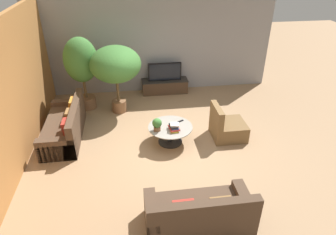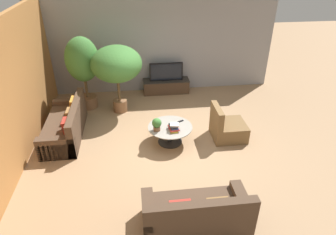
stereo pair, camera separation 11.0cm
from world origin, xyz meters
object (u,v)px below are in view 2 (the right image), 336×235
at_px(coffee_table, 170,131).
at_px(couch_near_entry, 196,214).
at_px(media_console, 166,86).
at_px(couch_by_wall, 66,125).
at_px(potted_palm_tall, 83,63).
at_px(armchair_wicker, 227,128).
at_px(potted_plant_tabletop, 157,124).
at_px(potted_palm_corner, 117,65).
at_px(television, 166,72).

xyz_separation_m(coffee_table, couch_near_entry, (0.12, -2.56, -0.02)).
relative_size(media_console, couch_by_wall, 0.71).
relative_size(media_console, potted_palm_tall, 0.70).
relative_size(couch_near_entry, armchair_wicker, 2.08).
bearing_deg(armchair_wicker, potted_palm_tall, 60.04).
height_order(couch_by_wall, potted_plant_tabletop, couch_by_wall).
height_order(couch_by_wall, armchair_wicker, armchair_wicker).
xyz_separation_m(couch_near_entry, potted_palm_tall, (-2.28, 4.65, 1.07)).
bearing_deg(media_console, potted_palm_corner, -143.51).
height_order(potted_palm_tall, potted_plant_tabletop, potted_palm_tall).
bearing_deg(potted_palm_corner, armchair_wicker, -32.94).
relative_size(coffee_table, armchair_wicker, 1.23).
distance_m(couch_by_wall, potted_palm_corner, 2.05).
distance_m(couch_by_wall, potted_plant_tabletop, 2.34).
bearing_deg(armchair_wicker, couch_near_entry, 153.48).
height_order(media_console, potted_palm_tall, potted_palm_tall).
xyz_separation_m(armchair_wicker, potted_plant_tabletop, (-1.73, -0.16, 0.34)).
relative_size(media_console, armchair_wicker, 1.70).
height_order(armchair_wicker, potted_palm_tall, potted_palm_tall).
bearing_deg(media_console, television, -90.00).
xyz_separation_m(television, potted_plant_tabletop, (-0.55, -2.94, -0.10)).
bearing_deg(potted_palm_corner, couch_by_wall, -138.94).
distance_m(potted_palm_corner, potted_plant_tabletop, 2.21).
bearing_deg(couch_near_entry, media_console, -91.20).
height_order(couch_near_entry, potted_plant_tabletop, couch_near_entry).
distance_m(media_console, coffee_table, 2.83).
bearing_deg(armchair_wicker, potted_plant_tabletop, 95.32).
distance_m(couch_near_entry, potted_palm_corner, 4.63).
height_order(television, potted_palm_tall, potted_palm_tall).
relative_size(television, armchair_wicker, 1.22).
height_order(coffee_table, potted_palm_corner, potted_palm_corner).
height_order(couch_near_entry, potted_palm_tall, potted_palm_tall).
bearing_deg(television, potted_palm_corner, -143.55).
bearing_deg(potted_plant_tabletop, armchair_wicker, 5.32).
height_order(television, armchair_wicker, television).
distance_m(armchair_wicker, potted_plant_tabletop, 1.77).
relative_size(couch_near_entry, potted_palm_corner, 0.94).
distance_m(potted_palm_tall, potted_palm_corner, 1.00).
bearing_deg(media_console, potted_plant_tabletop, -100.67).
bearing_deg(television, couch_by_wall, -141.30).
distance_m(television, potted_palm_tall, 2.58).
relative_size(coffee_table, potted_palm_tall, 0.51).
bearing_deg(coffee_table, potted_plant_tabletop, -158.81).
bearing_deg(couch_by_wall, couch_near_entry, 39.93).
distance_m(media_console, television, 0.48).
height_order(potted_palm_corner, potted_plant_tabletop, potted_palm_corner).
relative_size(couch_by_wall, potted_palm_corner, 1.08).
height_order(couch_by_wall, potted_palm_tall, potted_palm_tall).
bearing_deg(potted_palm_tall, couch_by_wall, -103.95).
height_order(coffee_table, armchair_wicker, armchair_wicker).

